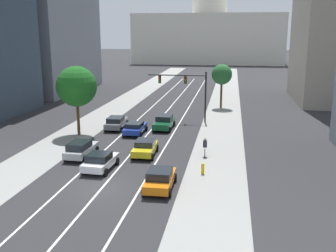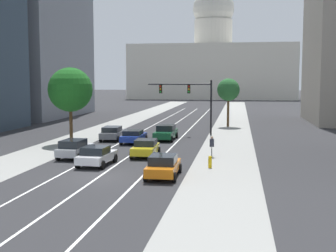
# 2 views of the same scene
# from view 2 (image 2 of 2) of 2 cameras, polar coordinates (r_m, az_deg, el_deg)

# --- Properties ---
(ground_plane) EXTENTS (400.00, 400.00, 0.00)m
(ground_plane) POSITION_cam_2_polar(r_m,az_deg,el_deg) (68.71, 1.42, 0.60)
(ground_plane) COLOR #2B2B2D
(sidewalk_left) EXTENTS (4.92, 130.00, 0.01)m
(sidewalk_left) POSITION_cam_2_polar(r_m,az_deg,el_deg) (65.40, -6.15, 0.30)
(sidewalk_left) COLOR gray
(sidewalk_left) RESTS_ON ground
(sidewalk_right) EXTENTS (4.92, 130.00, 0.01)m
(sidewalk_right) POSITION_cam_2_polar(r_m,az_deg,el_deg) (63.15, 8.06, 0.08)
(sidewalk_right) COLOR gray
(sidewalk_right) RESTS_ON ground
(lane_stripe_left) EXTENTS (0.16, 90.00, 0.01)m
(lane_stripe_left) POSITION_cam_2_polar(r_m,az_deg,el_deg) (54.49, -3.57, -0.79)
(lane_stripe_left) COLOR white
(lane_stripe_left) RESTS_ON ground
(lane_stripe_center) EXTENTS (0.16, 90.00, 0.01)m
(lane_stripe_center) POSITION_cam_2_polar(r_m,az_deg,el_deg) (53.96, -0.68, -0.85)
(lane_stripe_center) COLOR white
(lane_stripe_center) RESTS_ON ground
(lane_stripe_right) EXTENTS (0.16, 90.00, 0.01)m
(lane_stripe_right) POSITION_cam_2_polar(r_m,az_deg,el_deg) (53.56, 2.26, -0.90)
(lane_stripe_right) COLOR white
(lane_stripe_right) RESTS_ON ground
(office_tower_far_left) EXTENTS (19.99, 25.14, 37.37)m
(office_tower_far_left) POSITION_cam_2_polar(r_m,az_deg,el_deg) (84.06, -18.65, 14.07)
(office_tower_far_left) COLOR gray
(office_tower_far_left) RESTS_ON ground
(capitol_building) EXTENTS (53.22, 28.65, 37.86)m
(capitol_building) POSITION_cam_2_polar(r_m,az_deg,el_deg) (154.37, 5.71, 7.69)
(capitol_building) COLOR beige
(capitol_building) RESTS_ON ground
(car_green) EXTENTS (2.15, 4.77, 1.58)m
(car_green) POSITION_cam_2_polar(r_m,az_deg,el_deg) (47.53, -0.29, -0.81)
(car_green) COLOR #14512D
(car_green) RESTS_ON ground
(car_gray) EXTENTS (2.24, 4.84, 1.44)m
(car_gray) POSITION_cam_2_polar(r_m,az_deg,el_deg) (47.95, -7.03, -0.85)
(car_gray) COLOR slate
(car_gray) RESTS_ON ground
(car_orange) EXTENTS (2.09, 4.34, 1.48)m
(car_orange) POSITION_cam_2_polar(r_m,az_deg,el_deg) (29.53, -0.60, -5.04)
(car_orange) COLOR orange
(car_orange) RESTS_ON ground
(car_white) EXTENTS (2.27, 4.17, 1.46)m
(car_white) POSITION_cam_2_polar(r_m,az_deg,el_deg) (33.91, -9.04, -3.71)
(car_white) COLOR silver
(car_white) RESTS_ON ground
(car_yellow) EXTENTS (2.11, 4.06, 1.41)m
(car_yellow) POSITION_cam_2_polar(r_m,az_deg,el_deg) (37.45, -2.86, -2.75)
(car_yellow) COLOR yellow
(car_yellow) RESTS_ON ground
(car_blue) EXTENTS (2.09, 4.33, 1.34)m
(car_blue) POSITION_cam_2_polar(r_m,az_deg,el_deg) (45.25, -4.37, -1.29)
(car_blue) COLOR #1E389E
(car_blue) RESTS_ON ground
(car_silver) EXTENTS (2.09, 4.29, 1.53)m
(car_silver) POSITION_cam_2_polar(r_m,az_deg,el_deg) (37.50, -11.74, -2.77)
(car_silver) COLOR #B2B5BA
(car_silver) RESTS_ON ground
(traffic_signal_mast) EXTENTS (7.37, 0.39, 6.30)m
(traffic_signal_mast) POSITION_cam_2_polar(r_m,az_deg,el_deg) (51.42, 2.88, 3.86)
(traffic_signal_mast) COLOR black
(traffic_signal_mast) RESTS_ON ground
(fire_hydrant) EXTENTS (0.26, 0.35, 0.91)m
(fire_hydrant) POSITION_cam_2_polar(r_m,az_deg,el_deg) (32.71, 5.34, -4.52)
(fire_hydrant) COLOR yellow
(fire_hydrant) RESTS_ON ground
(cyclist) EXTENTS (0.37, 1.70, 1.72)m
(cyclist) POSITION_cam_2_polar(r_m,az_deg,el_deg) (37.28, 5.57, -2.63)
(cyclist) COLOR black
(cyclist) RESTS_ON ground
(street_tree_far_right) EXTENTS (3.01, 3.01, 6.51)m
(street_tree_far_right) POSITION_cam_2_polar(r_m,az_deg,el_deg) (61.01, 7.66, 4.55)
(street_tree_far_right) COLOR #51381E
(street_tree_far_right) RESTS_ON ground
(street_tree_near_left) EXTENTS (4.38, 4.38, 7.56)m
(street_tree_near_left) POSITION_cam_2_polar(r_m,az_deg,el_deg) (45.45, -12.28, 4.50)
(street_tree_near_left) COLOR #51381E
(street_tree_near_left) RESTS_ON ground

